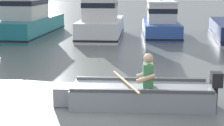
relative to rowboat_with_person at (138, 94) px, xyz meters
The scene contains 5 objects.
ground_plane 1.27m from the rowboat_with_person, 160.06° to the right, with size 120.00×120.00×0.00m, color slate.
rowboat_with_person is the anchor object (origin of this frame).
moored_boat_teal 12.61m from the rowboat_with_person, 112.58° to the left, with size 2.98×6.86×2.38m.
moored_boat_white 10.98m from the rowboat_with_person, 95.13° to the left, with size 2.56×5.34×2.25m.
moored_boat_blue 11.79m from the rowboat_with_person, 79.33° to the left, with size 2.16×5.40×3.97m.
Camera 1 is at (0.48, -7.44, 2.64)m, focal length 58.68 mm.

